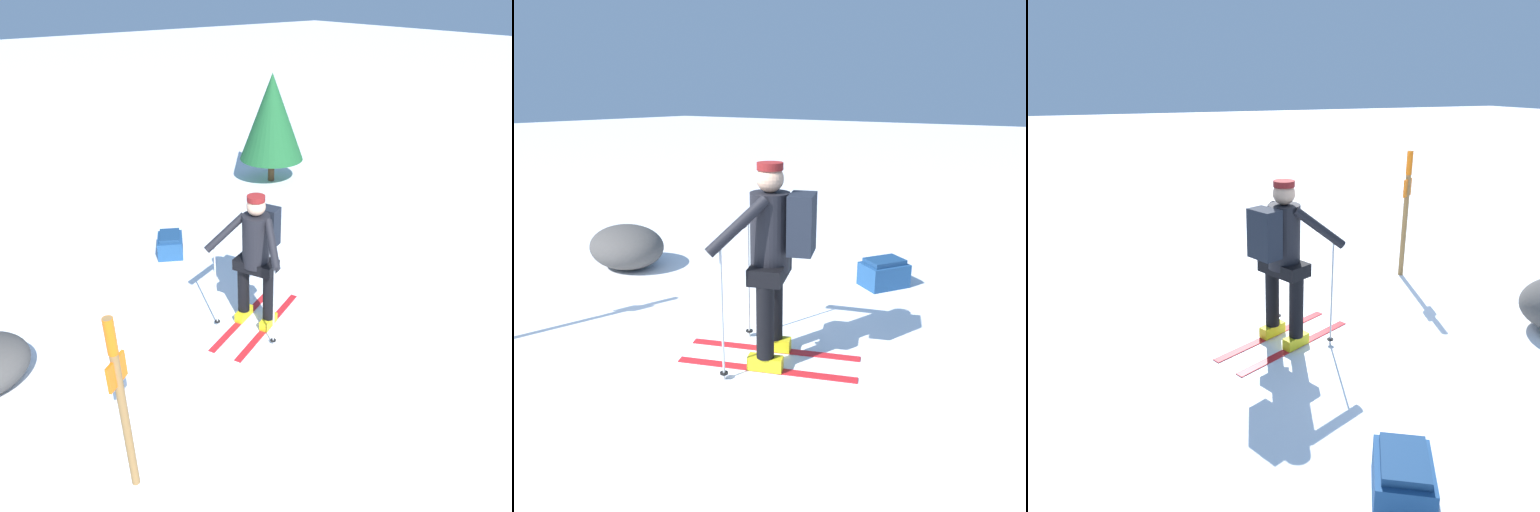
# 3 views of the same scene
# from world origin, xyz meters

# --- Properties ---
(ground_plane) EXTENTS (80.00, 80.00, 0.00)m
(ground_plane) POSITION_xyz_m (0.00, 0.00, 0.00)
(ground_plane) COLOR white
(skier) EXTENTS (1.63, 1.13, 1.76)m
(skier) POSITION_xyz_m (-0.79, -0.76, 1.02)
(skier) COLOR red
(skier) RESTS_ON ground_plane
(dropped_backpack) EXTENTS (0.60, 0.65, 0.35)m
(dropped_backpack) POSITION_xyz_m (-0.83, -3.05, 0.17)
(dropped_backpack) COLOR navy
(dropped_backpack) RESTS_ON ground_plane
(rock_boulder) EXTENTS (1.07, 0.91, 0.59)m
(rock_boulder) POSITION_xyz_m (2.30, -1.65, 0.30)
(rock_boulder) COLOR #474442
(rock_boulder) RESTS_ON ground_plane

